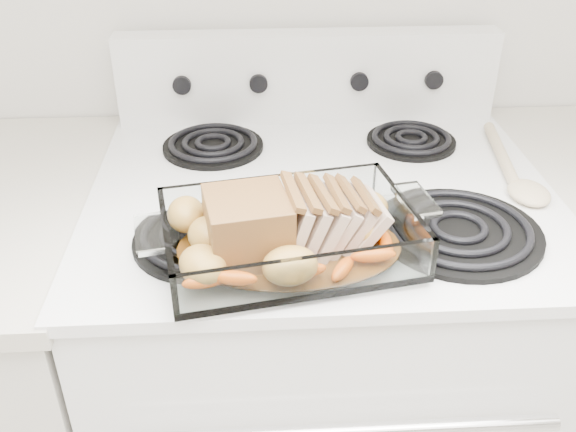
{
  "coord_description": "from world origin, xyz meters",
  "views": [
    {
      "loc": [
        -0.11,
        0.7,
        1.47
      ],
      "look_at": [
        -0.07,
        1.47,
        0.99
      ],
      "focal_mm": 40.0,
      "sensor_mm": 36.0,
      "label": 1
    }
  ],
  "objects": [
    {
      "name": "wooden_spoon",
      "position": [
        0.34,
        1.66,
        0.95
      ],
      "size": [
        0.07,
        0.31,
        0.02
      ],
      "rotation": [
        0.0,
        0.0,
        -0.14
      ],
      "color": "beige",
      "rests_on": "electric_range"
    },
    {
      "name": "baking_dish",
      "position": [
        -0.07,
        1.45,
        0.96
      ],
      "size": [
        0.34,
        0.22,
        0.07
      ],
      "rotation": [
        0.0,
        0.0,
        0.18
      ],
      "color": "white",
      "rests_on": "electric_range"
    },
    {
      "name": "roast_vegetables",
      "position": [
        -0.07,
        1.49,
        0.97
      ],
      "size": [
        0.38,
        0.21,
        0.05
      ],
      "rotation": [
        0.0,
        0.0,
        -0.15
      ],
      "color": "#E94800",
      "rests_on": "baking_dish"
    },
    {
      "name": "pork_roast",
      "position": [
        -0.08,
        1.45,
        0.99
      ],
      "size": [
        0.25,
        0.11,
        0.09
      ],
      "rotation": [
        0.0,
        0.0,
        0.0
      ],
      "color": "brown",
      "rests_on": "baking_dish"
    },
    {
      "name": "electric_range",
      "position": [
        0.0,
        1.66,
        0.48
      ],
      "size": [
        0.78,
        0.7,
        1.12
      ],
      "color": "white",
      "rests_on": "ground"
    }
  ]
}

